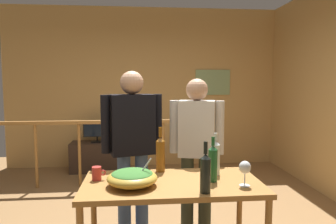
% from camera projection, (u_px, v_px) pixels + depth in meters
% --- Properties ---
extents(back_wall, '(4.92, 0.10, 2.86)m').
position_uv_depth(back_wall, '(144.00, 88.00, 5.74)').
color(back_wall, tan).
rests_on(back_wall, ground_plane).
extents(framed_picture, '(0.64, 0.03, 0.46)m').
position_uv_depth(framed_picture, '(213.00, 82.00, 5.79)').
color(framed_picture, '#89A874').
extents(stair_railing, '(3.17, 0.10, 1.03)m').
position_uv_depth(stair_railing, '(134.00, 142.00, 4.65)').
color(stair_railing, '#9E6B33').
rests_on(stair_railing, ground_plane).
extents(tv_console, '(0.90, 0.40, 0.51)m').
position_uv_depth(tv_console, '(98.00, 156.00, 5.43)').
color(tv_console, '#38281E').
rests_on(tv_console, ground_plane).
extents(flat_screen_tv, '(0.45, 0.12, 0.36)m').
position_uv_depth(flat_screen_tv, '(97.00, 130.00, 5.35)').
color(flat_screen_tv, black).
rests_on(flat_screen_tv, tv_console).
extents(serving_table, '(1.40, 0.72, 0.76)m').
position_uv_depth(serving_table, '(172.00, 191.00, 2.49)').
color(serving_table, '#9E6B33').
rests_on(serving_table, ground_plane).
extents(salad_bowl, '(0.38, 0.38, 0.21)m').
position_uv_depth(salad_bowl, '(132.00, 177.00, 2.37)').
color(salad_bowl, gold).
rests_on(salad_bowl, serving_table).
extents(wine_glass, '(0.09, 0.09, 0.19)m').
position_uv_depth(wine_glass, '(245.00, 168.00, 2.36)').
color(wine_glass, silver).
rests_on(wine_glass, serving_table).
extents(wine_bottle_amber, '(0.08, 0.08, 0.39)m').
position_uv_depth(wine_bottle_amber, '(160.00, 153.00, 2.74)').
color(wine_bottle_amber, brown).
rests_on(wine_bottle_amber, serving_table).
extents(wine_bottle_clear, '(0.08, 0.08, 0.36)m').
position_uv_depth(wine_bottle_clear, '(215.00, 157.00, 2.65)').
color(wine_bottle_clear, silver).
rests_on(wine_bottle_clear, serving_table).
extents(wine_bottle_green, '(0.07, 0.07, 0.36)m').
position_uv_depth(wine_bottle_green, '(213.00, 163.00, 2.47)').
color(wine_bottle_green, '#1E5628').
rests_on(wine_bottle_green, serving_table).
extents(wine_bottle_dark, '(0.08, 0.08, 0.37)m').
position_uv_depth(wine_bottle_dark, '(205.00, 172.00, 2.22)').
color(wine_bottle_dark, black).
rests_on(wine_bottle_dark, serving_table).
extents(mug_red, '(0.11, 0.08, 0.11)m').
position_uv_depth(mug_red, '(97.00, 173.00, 2.51)').
color(mug_red, '#B7332D').
rests_on(mug_red, serving_table).
extents(person_standing_left, '(0.60, 0.32, 1.65)m').
position_uv_depth(person_standing_left, '(132.00, 139.00, 3.10)').
color(person_standing_left, '#3D5684').
rests_on(person_standing_left, ground_plane).
extents(person_standing_right, '(0.53, 0.30, 1.58)m').
position_uv_depth(person_standing_right, '(196.00, 144.00, 3.17)').
color(person_standing_right, '#2D3323').
rests_on(person_standing_right, ground_plane).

